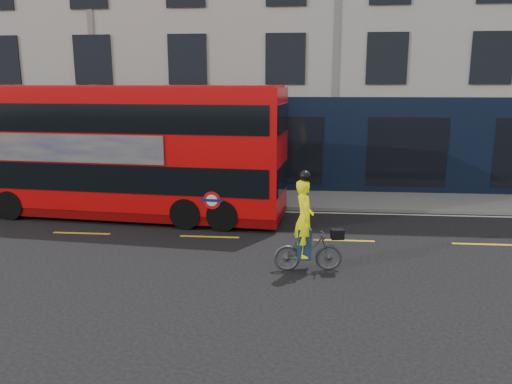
# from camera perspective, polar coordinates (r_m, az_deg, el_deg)

# --- Properties ---
(ground) EXTENTS (120.00, 120.00, 0.00)m
(ground) POSITION_cam_1_polar(r_m,az_deg,el_deg) (13.55, 10.48, -7.41)
(ground) COLOR black
(ground) RESTS_ON ground
(pavement) EXTENTS (60.00, 3.00, 0.12)m
(pavement) POSITION_cam_1_polar(r_m,az_deg,el_deg) (19.76, 8.84, -0.92)
(pavement) COLOR slate
(pavement) RESTS_ON ground
(kerb) EXTENTS (60.00, 0.12, 0.13)m
(kerb) POSITION_cam_1_polar(r_m,az_deg,el_deg) (18.31, 9.12, -1.97)
(kerb) COLOR slate
(kerb) RESTS_ON ground
(building_terrace) EXTENTS (50.00, 10.07, 15.00)m
(building_terrace) POSITION_cam_1_polar(r_m,az_deg,el_deg) (25.86, 8.51, 18.72)
(building_terrace) COLOR #B1AFA7
(building_terrace) RESTS_ON ground
(road_edge_line) EXTENTS (58.00, 0.10, 0.01)m
(road_edge_line) POSITION_cam_1_polar(r_m,az_deg,el_deg) (18.03, 9.17, -2.39)
(road_edge_line) COLOR silver
(road_edge_line) RESTS_ON ground
(lane_dashes) EXTENTS (58.00, 0.12, 0.01)m
(lane_dashes) POSITION_cam_1_polar(r_m,az_deg,el_deg) (14.96, 9.98, -5.47)
(lane_dashes) COLOR yellow
(lane_dashes) RESTS_ON ground
(bus) EXTENTS (11.26, 3.54, 4.47)m
(bus) POSITION_cam_1_polar(r_m,az_deg,el_deg) (17.59, -14.97, 4.58)
(bus) COLOR red
(bus) RESTS_ON ground
(cyclist) EXTENTS (1.74, 0.74, 2.51)m
(cyclist) POSITION_cam_1_polar(r_m,az_deg,el_deg) (12.24, 5.80, -5.11)
(cyclist) COLOR #424447
(cyclist) RESTS_ON ground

